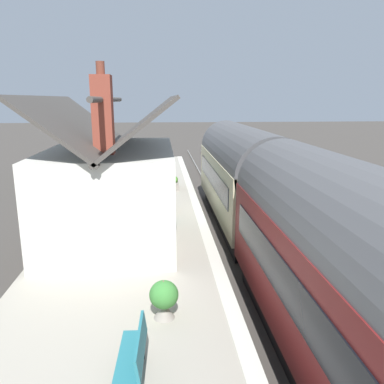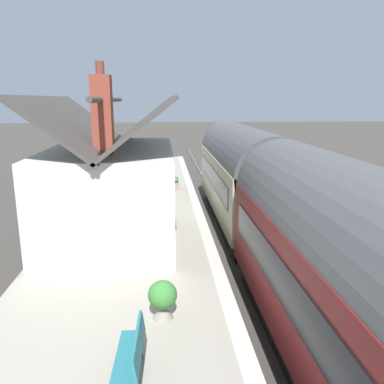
{
  "view_description": "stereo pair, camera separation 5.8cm",
  "coord_description": "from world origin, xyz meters",
  "px_view_note": "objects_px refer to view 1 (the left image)",
  "views": [
    {
      "loc": [
        -15.26,
        2.69,
        5.44
      ],
      "look_at": [
        -0.57,
        1.5,
        1.9
      ],
      "focal_mm": 36.16,
      "sensor_mm": 36.0,
      "label": 1
    },
    {
      "loc": [
        -15.26,
        2.63,
        5.44
      ],
      "look_at": [
        -0.57,
        1.5,
        1.9
      ],
      "focal_mm": 36.16,
      "sensor_mm": 36.0,
      "label": 2
    }
  ],
  "objects_px": {
    "planter_by_door": "(175,183)",
    "bench_platform_end": "(154,160)",
    "train": "(276,204)",
    "bench_near_building": "(134,355)",
    "planter_bench_right": "(164,298)",
    "planter_under_sign": "(115,167)",
    "station_sign_board": "(173,166)",
    "station_building": "(113,188)"
  },
  "relations": [
    {
      "from": "bench_platform_end",
      "to": "planter_bench_right",
      "type": "relative_size",
      "value": 1.61
    },
    {
      "from": "train",
      "to": "station_sign_board",
      "type": "height_order",
      "value": "train"
    },
    {
      "from": "bench_near_building",
      "to": "station_sign_board",
      "type": "xyz_separation_m",
      "value": [
        14.24,
        -1.13,
        0.71
      ]
    },
    {
      "from": "bench_near_building",
      "to": "planter_under_sign",
      "type": "distance_m",
      "value": 19.04
    },
    {
      "from": "planter_under_sign",
      "to": "station_building",
      "type": "bearing_deg",
      "value": -173.63
    },
    {
      "from": "planter_bench_right",
      "to": "station_sign_board",
      "type": "xyz_separation_m",
      "value": [
        12.37,
        -0.63,
        0.74
      ]
    },
    {
      "from": "bench_platform_end",
      "to": "station_sign_board",
      "type": "xyz_separation_m",
      "value": [
        -6.46,
        -1.1,
        0.71
      ]
    },
    {
      "from": "planter_by_door",
      "to": "station_sign_board",
      "type": "distance_m",
      "value": 0.89
    },
    {
      "from": "train",
      "to": "bench_near_building",
      "type": "bearing_deg",
      "value": 145.53
    },
    {
      "from": "bench_platform_end",
      "to": "planter_under_sign",
      "type": "xyz_separation_m",
      "value": [
        -1.81,
        2.45,
        -0.08
      ]
    },
    {
      "from": "planter_by_door",
      "to": "planter_bench_right",
      "type": "distance_m",
      "value": 12.23
    },
    {
      "from": "planter_by_door",
      "to": "planter_under_sign",
      "type": "distance_m",
      "value": 6.03
    },
    {
      "from": "bench_near_building",
      "to": "station_building",
      "type": "bearing_deg",
      "value": 8.74
    },
    {
      "from": "station_sign_board",
      "to": "bench_platform_end",
      "type": "bearing_deg",
      "value": 9.67
    },
    {
      "from": "planter_by_door",
      "to": "station_sign_board",
      "type": "height_order",
      "value": "station_sign_board"
    },
    {
      "from": "planter_by_door",
      "to": "planter_bench_right",
      "type": "xyz_separation_m",
      "value": [
        -12.21,
        0.71,
        0.14
      ]
    },
    {
      "from": "station_building",
      "to": "bench_near_building",
      "type": "distance_m",
      "value": 7.51
    },
    {
      "from": "train",
      "to": "station_sign_board",
      "type": "distance_m",
      "value": 8.79
    },
    {
      "from": "planter_under_sign",
      "to": "planter_bench_right",
      "type": "height_order",
      "value": "planter_bench_right"
    },
    {
      "from": "station_building",
      "to": "planter_by_door",
      "type": "bearing_deg",
      "value": -19.16
    },
    {
      "from": "planter_under_sign",
      "to": "train",
      "type": "bearing_deg",
      "value": -153.3
    },
    {
      "from": "planter_bench_right",
      "to": "bench_platform_end",
      "type": "bearing_deg",
      "value": 1.43
    },
    {
      "from": "bench_near_building",
      "to": "station_sign_board",
      "type": "height_order",
      "value": "station_sign_board"
    },
    {
      "from": "planter_by_door",
      "to": "planter_bench_right",
      "type": "relative_size",
      "value": 1.15
    },
    {
      "from": "station_sign_board",
      "to": "bench_near_building",
      "type": "bearing_deg",
      "value": 175.44
    },
    {
      "from": "station_sign_board",
      "to": "planter_by_door",
      "type": "bearing_deg",
      "value": -154.75
    },
    {
      "from": "bench_platform_end",
      "to": "station_sign_board",
      "type": "height_order",
      "value": "station_sign_board"
    },
    {
      "from": "station_sign_board",
      "to": "planter_under_sign",
      "type": "bearing_deg",
      "value": 37.37
    },
    {
      "from": "bench_platform_end",
      "to": "planter_bench_right",
      "type": "distance_m",
      "value": 18.83
    },
    {
      "from": "train",
      "to": "planter_under_sign",
      "type": "bearing_deg",
      "value": 26.7
    },
    {
      "from": "planter_under_sign",
      "to": "station_sign_board",
      "type": "bearing_deg",
      "value": -142.63
    },
    {
      "from": "train",
      "to": "bench_near_building",
      "type": "xyz_separation_m",
      "value": [
        -5.95,
        4.09,
        -0.85
      ]
    },
    {
      "from": "station_building",
      "to": "planter_under_sign",
      "type": "height_order",
      "value": "station_building"
    },
    {
      "from": "bench_platform_end",
      "to": "station_building",
      "type": "bearing_deg",
      "value": 175.02
    },
    {
      "from": "bench_platform_end",
      "to": "planter_bench_right",
      "type": "height_order",
      "value": "bench_platform_end"
    },
    {
      "from": "planter_under_sign",
      "to": "station_sign_board",
      "type": "xyz_separation_m",
      "value": [
        -4.65,
        -3.55,
        0.8
      ]
    },
    {
      "from": "bench_near_building",
      "to": "planter_by_door",
      "type": "relative_size",
      "value": 1.4
    },
    {
      "from": "planter_by_door",
      "to": "bench_platform_end",
      "type": "bearing_deg",
      "value": 10.08
    },
    {
      "from": "planter_bench_right",
      "to": "station_sign_board",
      "type": "relative_size",
      "value": 0.56
    },
    {
      "from": "station_building",
      "to": "planter_bench_right",
      "type": "height_order",
      "value": "station_building"
    },
    {
      "from": "train",
      "to": "planter_under_sign",
      "type": "height_order",
      "value": "train"
    },
    {
      "from": "bench_platform_end",
      "to": "planter_under_sign",
      "type": "bearing_deg",
      "value": 126.39
    }
  ]
}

